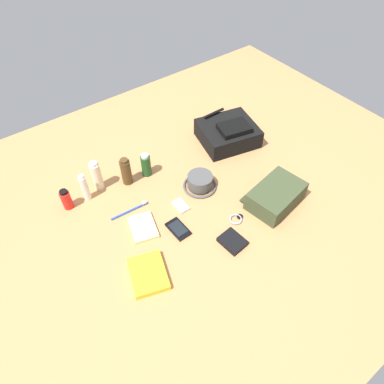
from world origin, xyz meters
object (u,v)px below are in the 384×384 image
bucket_hat (200,182)px  cologne_bottle (126,172)px  shampoo_bottle (146,165)px  toiletry_pouch (275,196)px  lotion_bottle (97,176)px  sunscreen_spray (66,199)px  toothpaste_tube (85,188)px  cell_phone (178,229)px  toothbrush (131,210)px  notepad (143,227)px  backpack (228,133)px  paperback_novel (148,274)px  wallet (232,241)px  wristwatch (236,219)px  media_player (181,206)px

bucket_hat → cologne_bottle: bearing=138.3°
shampoo_bottle → toiletry_pouch: bearing=-53.6°
lotion_bottle → sunscreen_spray: bearing=-171.3°
cologne_bottle → shampoo_bottle: size_ratio=1.16×
toothpaste_tube → cell_phone: 0.49m
cologne_bottle → cell_phone: bearing=-85.2°
toothbrush → notepad: size_ratio=1.27×
sunscreen_spray → toothpaste_tube: 0.10m
toiletry_pouch → toothbrush: size_ratio=1.54×
sunscreen_spray → lotion_bottle: size_ratio=0.67×
bucket_hat → backpack: bearing=28.8°
backpack → paperback_novel: 0.93m
backpack → bucket_hat: backpack is taller
toothpaste_tube → lotion_bottle: 0.08m
wallet → sunscreen_spray: bearing=123.0°
toothbrush → toiletry_pouch: bearing=-32.1°
paperback_novel → cell_phone: (0.23, 0.12, -0.01)m
notepad → wristwatch: bearing=-14.1°
cell_phone → toothbrush: (-0.11, 0.22, -0.00)m
lotion_bottle → shampoo_bottle: size_ratio=1.27×
cell_phone → toothbrush: toothbrush is taller
wallet → toiletry_pouch: bearing=5.1°
shampoo_bottle → notepad: size_ratio=0.89×
backpack → lotion_bottle: lotion_bottle is taller
cologne_bottle → cell_phone: (0.03, -0.40, -0.07)m
cologne_bottle → wristwatch: bearing=-61.0°
lotion_bottle → media_player: (0.25, -0.35, -0.08)m
backpack → toothbrush: (-0.70, -0.12, -0.05)m
paperback_novel → backpack: bearing=29.3°
cologne_bottle → lotion_bottle: bearing=158.4°
toiletry_pouch → lotion_bottle: size_ratio=1.74×
toothpaste_tube → shampoo_bottle: bearing=-5.4°
toothpaste_tube → shampoo_bottle: size_ratio=1.18×
bucket_hat → toiletry_pouch: bearing=-52.6°
lotion_bottle → cologne_bottle: 0.14m
paperback_novel → wallet: (0.38, -0.08, -0.00)m
bucket_hat → cell_phone: bearing=-147.7°
toothpaste_tube → paperback_novel: (0.01, -0.53, -0.06)m
toothbrush → sunscreen_spray: bearing=138.7°
toothpaste_tube → toothbrush: toothpaste_tube is taller
toiletry_pouch → lotion_bottle: (-0.63, 0.59, 0.03)m
shampoo_bottle → bucket_hat: bearing=-54.8°
toiletry_pouch → bucket_hat: bearing=127.4°
wristwatch → toothpaste_tube: bearing=132.9°
shampoo_bottle → media_player: size_ratio=1.58×
bucket_hat → wristwatch: bucket_hat is taller
bucket_hat → toothpaste_tube: toothpaste_tube is taller
shampoo_bottle → cell_phone: (-0.08, -0.39, -0.06)m
sunscreen_spray → wallet: bearing=-51.7°
cologne_bottle → paperback_novel: size_ratio=0.72×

